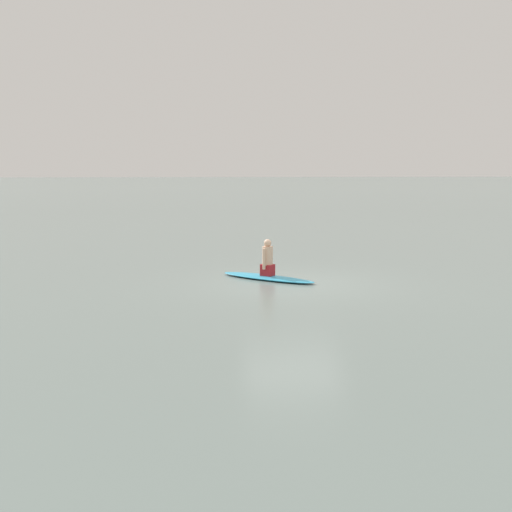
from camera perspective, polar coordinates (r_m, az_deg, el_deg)
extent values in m
plane|color=slate|center=(15.92, 3.46, -2.53)|extent=(400.00, 400.00, 0.00)
ellipsoid|color=#339EC6|center=(16.45, 1.07, -1.98)|extent=(2.57, 2.30, 0.11)
cube|color=#A51E23|center=(16.42, 1.07, -1.29)|extent=(0.41, 0.40, 0.30)
cylinder|color=#D6AD8E|center=(16.36, 1.07, 0.03)|extent=(0.39, 0.39, 0.50)
sphere|color=#D6AD8E|center=(16.32, 1.07, 1.21)|extent=(0.20, 0.20, 0.20)
cylinder|color=#D6AD8E|center=(16.51, 1.39, -0.13)|extent=(0.11, 0.11, 0.55)
cylinder|color=#D6AD8E|center=(16.23, 0.74, -0.27)|extent=(0.11, 0.11, 0.55)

